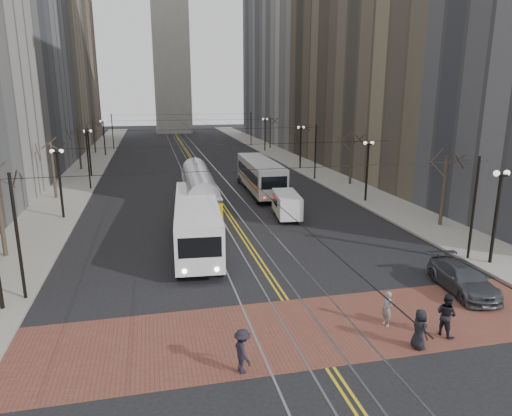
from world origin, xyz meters
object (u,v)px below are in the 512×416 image
sedan_parked (463,278)px  pedestrian_a (420,329)px  pedestrian_d (243,351)px  sedan_grey (247,179)px  streetcar (199,198)px  rear_bus (260,177)px  cargo_van (287,206)px  pedestrian_b (387,309)px  pedestrian_c (446,315)px  transit_bus (197,224)px

sedan_parked → pedestrian_a: bearing=-133.8°
pedestrian_d → sedan_grey: bearing=-23.9°
streetcar → sedan_grey: 14.16m
streetcar → sedan_grey: (6.75, 12.42, -0.93)m
rear_bus → cargo_van: size_ratio=2.71×
streetcar → sedan_parked: (12.00, -18.27, -0.88)m
pedestrian_b → pedestrian_c: size_ratio=0.84×
sedan_grey → pedestrian_a: pedestrian_a is taller
streetcar → sedan_parked: 21.87m
streetcar → sedan_parked: bearing=-54.2°
cargo_van → pedestrian_d: 22.05m
streetcar → pedestrian_b: streetcar is taller
streetcar → pedestrian_d: bearing=-89.6°
cargo_van → sedan_grey: size_ratio=1.21×
transit_bus → pedestrian_b: transit_bus is taller
transit_bus → streetcar: (1.00, 7.87, -0.04)m
streetcar → cargo_van: bearing=-14.7°
streetcar → cargo_van: streetcar is taller
sedan_grey → pedestrian_c: 34.54m
sedan_grey → cargo_van: bearing=-92.2°
rear_bus → pedestrian_d: (-8.13, -31.05, -0.81)m
pedestrian_d → streetcar: bearing=-13.8°
cargo_van → pedestrian_b: 18.57m
rear_bus → pedestrian_a: bearing=-89.2°
pedestrian_d → rear_bus: bearing=-26.4°
cargo_van → pedestrian_d: bearing=-104.1°
transit_bus → cargo_van: 9.89m
rear_bus → pedestrian_b: (-1.08, -29.01, -0.88)m
streetcar → pedestrian_b: bearing=-70.8°
sedan_grey → pedestrian_c: bearing=-90.9°
transit_bus → rear_bus: 18.16m
pedestrian_a → pedestrian_d: bearing=86.8°
sedan_grey → pedestrian_d: (-7.58, -35.19, 0.21)m
rear_bus → pedestrian_d: rear_bus is taller
pedestrian_d → transit_bus: bearing=-11.0°
sedan_parked → pedestrian_a: 7.04m
pedestrian_a → pedestrian_c: pedestrian_c is taller
transit_bus → pedestrian_d: bearing=-85.1°
streetcar → pedestrian_b: 21.66m
transit_bus → rear_bus: size_ratio=1.01×
rear_bus → pedestrian_d: bearing=-102.5°
transit_bus → pedestrian_d: transit_bus is taller
streetcar → pedestrian_c: streetcar is taller
cargo_van → pedestrian_a: (-0.49, -20.58, -0.19)m
streetcar → rear_bus: size_ratio=1.05×
pedestrian_a → pedestrian_b: pedestrian_a is taller
transit_bus → pedestrian_c: transit_bus is taller
cargo_van → sedan_grey: (-0.33, 14.61, -0.39)m
pedestrian_b → sedan_parked: bearing=98.8°
streetcar → pedestrian_d: 22.79m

